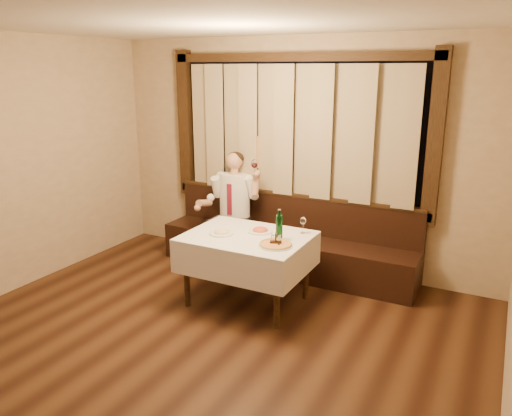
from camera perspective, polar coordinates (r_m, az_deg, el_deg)
The scene contains 10 objects.
room at distance 4.37m, azimuth -5.62°, elevation 3.37°, with size 5.01×6.01×2.81m.
banquette at distance 6.19m, azimuth 3.52°, elevation -4.31°, with size 3.20×0.61×0.94m.
dining_table at distance 5.21m, azimuth -1.01°, elevation -4.23°, with size 1.27×0.97×0.76m.
pizza at distance 4.87m, azimuth 2.24°, elevation -4.18°, with size 0.34×0.34×0.04m.
pasta_red at distance 5.27m, azimuth 0.49°, elevation -2.36°, with size 0.26×0.26×0.09m.
pasta_cream at distance 5.22m, azimuth -3.98°, elevation -2.59°, with size 0.26×0.26×0.09m.
green_bottle at distance 5.01m, azimuth 2.67°, elevation -2.17°, with size 0.07×0.07×0.32m.
table_wine_glass at distance 5.22m, azimuth 5.39°, elevation -1.54°, with size 0.07×0.07×0.18m.
cruet_caddy at distance 4.89m, azimuth 2.27°, elevation -3.74°, with size 0.13×0.09×0.12m.
seated_man at distance 6.27m, azimuth -2.74°, elevation 0.90°, with size 0.78×0.59×1.42m.
Camera 1 is at (2.33, -2.61, 2.43)m, focal length 35.00 mm.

